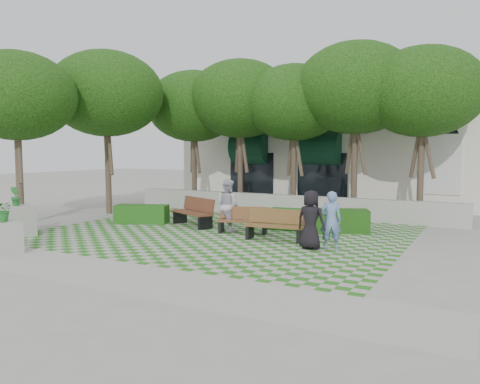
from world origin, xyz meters
The scene contains 18 objects.
ground centered at (0.00, 0.00, 0.00)m, with size 90.00×90.00×0.00m, color gray.
lawn centered at (0.00, 1.00, 0.01)m, with size 12.00×12.00×0.00m, color #2B721E.
sidewalk_south centered at (0.00, -4.70, 0.01)m, with size 16.00×2.00×0.01m, color #9E9B93.
sidewalk_west centered at (-7.20, 1.00, 0.01)m, with size 2.00×12.00×0.01m, color #9E9B93.
retaining_wall centered at (0.00, 6.20, 0.45)m, with size 15.00×0.36×0.90m, color #9E9B93.
bench_east centered at (2.14, 0.80, 0.47)m, with size 1.91×0.82×0.97m.
bench_mid centered at (0.65, 1.44, 0.43)m, with size 1.79×1.01×0.90m.
bench_west centered at (-1.68, 1.90, 0.51)m, with size 2.12×1.45×1.06m.
hedge_east centered at (3.35, 3.17, 0.39)m, with size 2.23×0.89×0.78m, color #194412.
hedge_midright centered at (2.01, 2.97, 0.36)m, with size 2.07×0.83×0.72m, color #144E17.
hedge_west centered at (-3.87, 1.53, 0.35)m, with size 2.01×0.80×0.70m, color #1C5115.
planter_front centered at (-3.66, -4.45, 0.62)m, with size 1.15×1.15×1.54m.
planter_back centered at (-5.67, -2.57, 0.55)m, with size 1.29×1.29×1.65m.
person_blue centered at (4.08, 0.32, 0.83)m, with size 0.61×0.40×1.67m, color #6685BB.
person_dark centered at (3.57, 0.07, 0.84)m, with size 0.83×0.54×1.69m, color black.
person_white centered at (-0.03, 1.58, 0.91)m, with size 0.88×0.69×1.82m, color silver.
tree_row centered at (-1.86, 5.95, 5.18)m, with size 17.70×13.40×7.41m.
building centered at (0.93, 14.08, 2.52)m, with size 18.00×8.92×5.15m.
Camera 1 is at (8.09, -12.47, 2.79)m, focal length 35.00 mm.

